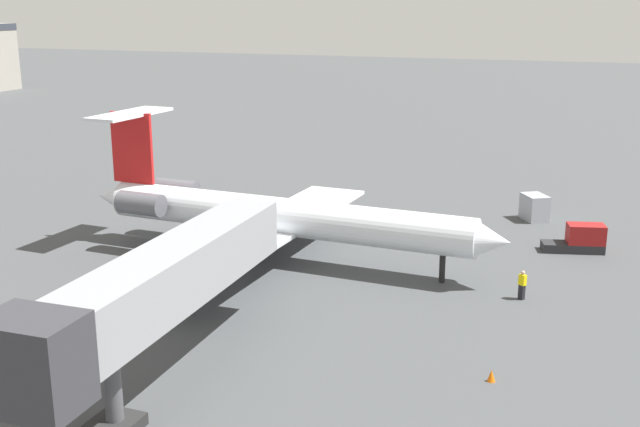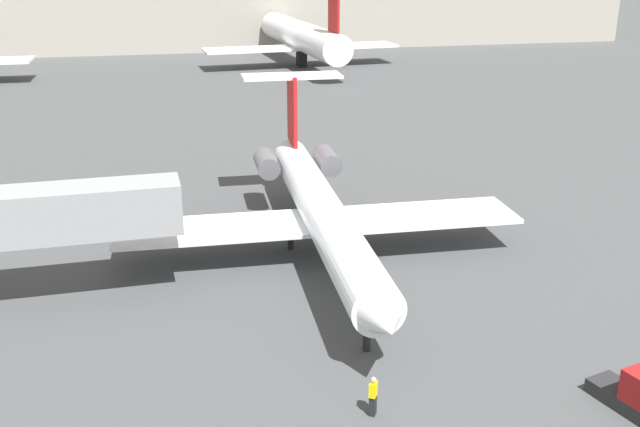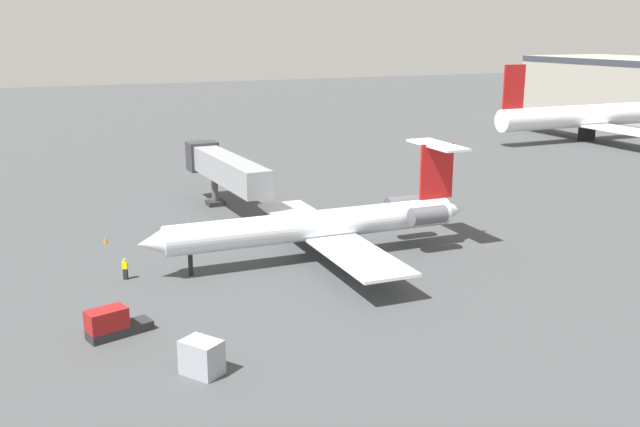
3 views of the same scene
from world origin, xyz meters
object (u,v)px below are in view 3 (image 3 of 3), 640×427
at_px(baggage_tug_lead, 112,324).
at_px(parked_airliner_west_end, 587,116).
at_px(jet_bridge, 223,168).
at_px(ground_crew_marshaller, 125,269).
at_px(regional_jet, 327,223).
at_px(traffic_cone_near, 105,240).
at_px(cargo_container_uld, 202,357).

xyz_separation_m(baggage_tug_lead, parked_airliner_west_end, (-49.02, 86.18, 3.32)).
height_order(jet_bridge, parked_airliner_west_end, parked_airliner_west_end).
relative_size(ground_crew_marshaller, baggage_tug_lead, 0.40).
relative_size(regional_jet, jet_bridge, 1.54).
distance_m(jet_bridge, baggage_tug_lead, 31.63).
bearing_deg(regional_jet, traffic_cone_near, -126.30).
bearing_deg(baggage_tug_lead, ground_crew_marshaller, 166.59).
height_order(ground_crew_marshaller, parked_airliner_west_end, parked_airliner_west_end).
distance_m(cargo_container_uld, traffic_cone_near, 28.00).
height_order(regional_jet, ground_crew_marshaller, regional_jet).
distance_m(ground_crew_marshaller, parked_airliner_west_end, 92.29).
height_order(baggage_tug_lead, parked_airliner_west_end, parked_airliner_west_end).
bearing_deg(traffic_cone_near, regional_jet, 53.70).
xyz_separation_m(regional_jet, parked_airliner_west_end, (-40.16, 67.42, 1.15)).
xyz_separation_m(jet_bridge, ground_crew_marshaller, (17.05, -12.95, -3.83)).
bearing_deg(cargo_container_uld, traffic_cone_near, -177.17).
height_order(traffic_cone_near, parked_airliner_west_end, parked_airliner_west_end).
xyz_separation_m(cargo_container_uld, traffic_cone_near, (-27.95, -1.38, -0.71)).
xyz_separation_m(jet_bridge, traffic_cone_near, (6.48, -13.01, -4.41)).
relative_size(ground_crew_marshaller, traffic_cone_near, 3.07).
relative_size(regional_jet, ground_crew_marshaller, 17.17).
xyz_separation_m(ground_crew_marshaller, cargo_container_uld, (17.39, 1.32, 0.13)).
relative_size(ground_crew_marshaller, parked_airliner_west_end, 0.05).
bearing_deg(jet_bridge, baggage_tug_lead, -29.38).
relative_size(jet_bridge, traffic_cone_near, 34.29).
bearing_deg(regional_jet, parked_airliner_west_end, 120.78).
bearing_deg(cargo_container_uld, regional_jet, 136.77).
bearing_deg(ground_crew_marshaller, cargo_container_uld, 4.33).
relative_size(baggage_tug_lead, parked_airliner_west_end, 0.12).
bearing_deg(baggage_tug_lead, parked_airliner_west_end, 119.63).
distance_m(traffic_cone_near, parked_airliner_west_end, 88.47).
bearing_deg(parked_airliner_west_end, regional_jet, -59.22).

